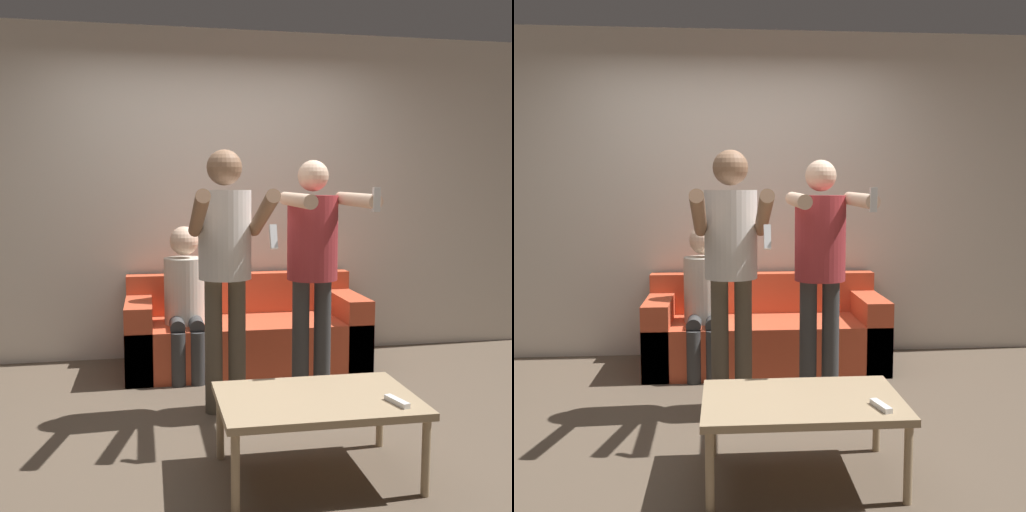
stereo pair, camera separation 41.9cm
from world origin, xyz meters
TOP-DOWN VIEW (x-y plane):
  - ground_plane at (0.00, 0.00)m, footprint 14.00×14.00m
  - wall_back at (0.00, 1.65)m, footprint 6.40×0.06m
  - couch at (0.23, 1.24)m, footprint 1.85×0.76m
  - person_standing_left at (-0.04, 0.25)m, footprint 0.45×0.78m
  - person_standing_right at (0.51, 0.25)m, footprint 0.44×0.78m
  - person_seated at (-0.24, 1.11)m, footprint 0.31×0.53m
  - coffee_table at (0.28, -0.66)m, footprint 0.96×0.63m
  - remote_on_table at (0.62, -0.82)m, footprint 0.07×0.15m

SIDE VIEW (x-z plane):
  - ground_plane at x=0.00m, z-range 0.00..0.00m
  - couch at x=0.23m, z-range -0.10..0.61m
  - coffee_table at x=0.28m, z-range 0.16..0.57m
  - remote_on_table at x=0.62m, z-range 0.40..0.43m
  - person_seated at x=-0.24m, z-range 0.05..1.17m
  - person_standing_right at x=0.51m, z-range 0.21..1.79m
  - person_standing_left at x=-0.04m, z-range 0.21..1.85m
  - wall_back at x=0.00m, z-range 0.00..2.70m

